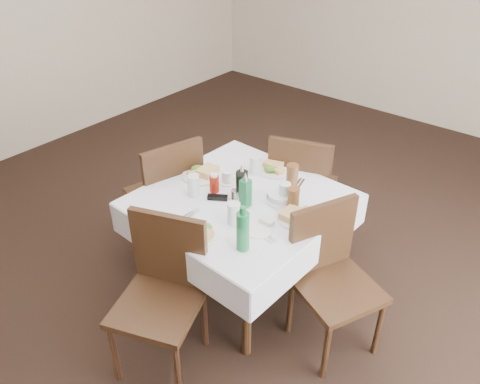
% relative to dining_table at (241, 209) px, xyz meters
% --- Properties ---
extents(ground_plane, '(7.00, 7.00, 0.00)m').
position_rel_dining_table_xyz_m(ground_plane, '(-0.21, 0.20, -0.67)').
color(ground_plane, black).
extents(room_shell, '(6.04, 7.04, 2.80)m').
position_rel_dining_table_xyz_m(room_shell, '(-0.21, 0.20, 1.04)').
color(room_shell, beige).
rests_on(room_shell, ground).
extents(dining_table, '(1.27, 1.27, 0.76)m').
position_rel_dining_table_xyz_m(dining_table, '(0.00, 0.00, 0.00)').
color(dining_table, black).
rests_on(dining_table, ground).
extents(chair_north, '(0.60, 0.60, 0.99)m').
position_rel_dining_table_xyz_m(chair_north, '(0.05, 0.68, -0.11)').
color(chair_north, black).
rests_on(chair_north, ground).
extents(chair_south, '(0.60, 0.60, 0.98)m').
position_rel_dining_table_xyz_m(chair_south, '(0.03, -0.74, -0.12)').
color(chair_south, black).
rests_on(chair_south, ground).
extents(chair_east, '(0.60, 0.60, 0.96)m').
position_rel_dining_table_xyz_m(chair_east, '(0.71, -0.01, -0.13)').
color(chair_east, black).
rests_on(chair_east, ground).
extents(chair_west, '(0.58, 0.58, 1.00)m').
position_rel_dining_table_xyz_m(chair_west, '(-0.67, -0.04, -0.10)').
color(chair_west, black).
rests_on(chair_west, ground).
extents(meal_north, '(0.24, 0.24, 0.05)m').
position_rel_dining_table_xyz_m(meal_north, '(-0.04, 0.43, 0.11)').
color(meal_north, white).
rests_on(meal_north, dining_table).
extents(meal_south, '(0.25, 0.25, 0.06)m').
position_rel_dining_table_xyz_m(meal_south, '(0.06, -0.46, 0.11)').
color(meal_south, white).
rests_on(meal_south, dining_table).
extents(meal_east, '(0.27, 0.27, 0.06)m').
position_rel_dining_table_xyz_m(meal_east, '(0.42, 0.05, 0.11)').
color(meal_east, white).
rests_on(meal_east, dining_table).
extents(meal_west, '(0.28, 0.28, 0.06)m').
position_rel_dining_table_xyz_m(meal_west, '(-0.40, 0.05, 0.11)').
color(meal_west, white).
rests_on(meal_west, dining_table).
extents(side_plate_a, '(0.14, 0.14, 0.01)m').
position_rel_dining_table_xyz_m(side_plate_a, '(-0.22, 0.28, 0.09)').
color(side_plate_a, white).
rests_on(side_plate_a, dining_table).
extents(side_plate_b, '(0.18, 0.18, 0.01)m').
position_rel_dining_table_xyz_m(side_plate_b, '(0.30, -0.20, 0.09)').
color(side_plate_b, white).
rests_on(side_plate_b, dining_table).
extents(water_n, '(0.08, 0.08, 0.14)m').
position_rel_dining_table_xyz_m(water_n, '(-0.13, 0.31, 0.16)').
color(water_n, silver).
rests_on(water_n, dining_table).
extents(water_s, '(0.08, 0.08, 0.15)m').
position_rel_dining_table_xyz_m(water_s, '(0.14, -0.24, 0.16)').
color(water_s, silver).
rests_on(water_s, dining_table).
extents(water_e, '(0.08, 0.08, 0.14)m').
position_rel_dining_table_xyz_m(water_e, '(0.25, 0.15, 0.16)').
color(water_e, silver).
rests_on(water_e, dining_table).
extents(water_w, '(0.08, 0.08, 0.15)m').
position_rel_dining_table_xyz_m(water_w, '(-0.27, -0.16, 0.16)').
color(water_w, silver).
rests_on(water_w, dining_table).
extents(iced_tea_a, '(0.08, 0.08, 0.17)m').
position_rel_dining_table_xyz_m(iced_tea_a, '(0.18, 0.34, 0.17)').
color(iced_tea_a, brown).
rests_on(iced_tea_a, dining_table).
extents(iced_tea_b, '(0.07, 0.07, 0.16)m').
position_rel_dining_table_xyz_m(iced_tea_b, '(0.33, 0.12, 0.16)').
color(iced_tea_b, brown).
rests_on(iced_tea_b, dining_table).
extents(bread_basket, '(0.19, 0.19, 0.06)m').
position_rel_dining_table_xyz_m(bread_basket, '(0.23, 0.14, 0.12)').
color(bread_basket, silver).
rests_on(bread_basket, dining_table).
extents(oil_cruet_dark, '(0.06, 0.06, 0.24)m').
position_rel_dining_table_xyz_m(oil_cruet_dark, '(-0.02, 0.04, 0.19)').
color(oil_cruet_dark, black).
rests_on(oil_cruet_dark, dining_table).
extents(oil_cruet_green, '(0.06, 0.06, 0.25)m').
position_rel_dining_table_xyz_m(oil_cruet_green, '(0.08, -0.04, 0.19)').
color(oil_cruet_green, '#196D3B').
rests_on(oil_cruet_green, dining_table).
extents(ketchup_bottle, '(0.06, 0.06, 0.14)m').
position_rel_dining_table_xyz_m(ketchup_bottle, '(-0.19, -0.04, 0.15)').
color(ketchup_bottle, '#9C1B0C').
rests_on(ketchup_bottle, dining_table).
extents(salt_shaker, '(0.03, 0.03, 0.07)m').
position_rel_dining_table_xyz_m(salt_shaker, '(-0.01, -0.04, 0.12)').
color(salt_shaker, white).
rests_on(salt_shaker, dining_table).
extents(pepper_shaker, '(0.03, 0.03, 0.07)m').
position_rel_dining_table_xyz_m(pepper_shaker, '(-0.03, -0.03, 0.12)').
color(pepper_shaker, '#3E2E23').
rests_on(pepper_shaker, dining_table).
extents(coffee_mug, '(0.13, 0.13, 0.09)m').
position_rel_dining_table_xyz_m(coffee_mug, '(-0.20, 0.10, 0.13)').
color(coffee_mug, white).
rests_on(coffee_mug, dining_table).
extents(sunglasses, '(0.14, 0.11, 0.03)m').
position_rel_dining_table_xyz_m(sunglasses, '(-0.11, -0.10, 0.10)').
color(sunglasses, black).
rests_on(sunglasses, dining_table).
extents(green_bottle, '(0.07, 0.07, 0.29)m').
position_rel_dining_table_xyz_m(green_bottle, '(0.33, -0.39, 0.21)').
color(green_bottle, '#196D3B').
rests_on(green_bottle, dining_table).
extents(sugar_caddy, '(0.09, 0.05, 0.04)m').
position_rel_dining_table_xyz_m(sugar_caddy, '(0.31, -0.13, 0.11)').
color(sugar_caddy, white).
rests_on(sugar_caddy, dining_table).
extents(cutlery_n, '(0.08, 0.17, 0.01)m').
position_rel_dining_table_xyz_m(cutlery_n, '(0.20, 0.39, 0.09)').
color(cutlery_n, silver).
rests_on(cutlery_n, dining_table).
extents(cutlery_s, '(0.04, 0.15, 0.01)m').
position_rel_dining_table_xyz_m(cutlery_s, '(-0.13, -0.35, 0.09)').
color(cutlery_s, silver).
rests_on(cutlery_s, dining_table).
extents(cutlery_e, '(0.19, 0.09, 0.01)m').
position_rel_dining_table_xyz_m(cutlery_e, '(0.36, -0.21, 0.09)').
color(cutlery_e, silver).
rests_on(cutlery_e, dining_table).
extents(cutlery_w, '(0.17, 0.10, 0.01)m').
position_rel_dining_table_xyz_m(cutlery_w, '(-0.43, 0.14, 0.09)').
color(cutlery_w, silver).
rests_on(cutlery_w, dining_table).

